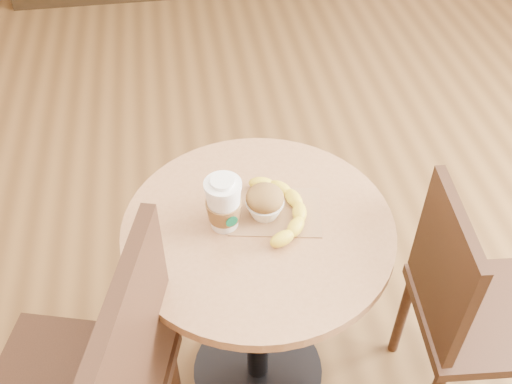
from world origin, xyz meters
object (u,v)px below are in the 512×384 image
banana (283,209)px  muffin (265,202)px  chair_right (467,307)px  cafe_table (258,276)px  coffee_cup (224,205)px

banana → muffin: bearing=171.9°
chair_right → muffin: (-0.55, 0.18, 0.33)m
cafe_table → chair_right: size_ratio=0.87×
cafe_table → muffin: size_ratio=7.42×
cafe_table → muffin: 0.26m
banana → cafe_table: bearing=-158.8°
cafe_table → coffee_cup: 0.30m
cafe_table → chair_right: 0.60m
banana → coffee_cup: bearing=-175.7°
chair_right → coffee_cup: size_ratio=5.47×
chair_right → coffee_cup: bearing=80.9°
coffee_cup → muffin: bearing=-8.5°
coffee_cup → banana: (0.15, 0.01, -0.05)m
muffin → cafe_table: bearing=-123.1°
chair_right → banana: size_ratio=3.13×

